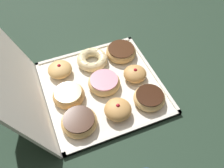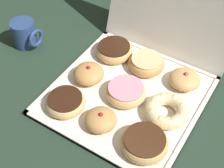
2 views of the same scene
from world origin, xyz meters
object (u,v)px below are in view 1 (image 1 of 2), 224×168
(cruller_donut_5, at_px, (92,60))
(jelly_filled_donut_3, at_px, (118,109))
(jelly_filled_donut_1, at_px, (135,74))
(donut_box, at_px, (103,87))
(pink_frosted_donut_4, at_px, (104,83))
(chocolate_frosted_donut_2, at_px, (121,52))
(chocolate_frosted_donut_6, at_px, (79,122))
(glazed_ring_donut_7, at_px, (69,95))
(chocolate_frosted_donut_0, at_px, (149,98))
(jelly_filled_donut_8, at_px, (60,69))

(cruller_donut_5, bearing_deg, jelly_filled_donut_3, -179.94)
(jelly_filled_donut_1, bearing_deg, jelly_filled_donut_3, 135.36)
(donut_box, xyz_separation_m, jelly_filled_donut_3, (-0.13, -0.01, 0.03))
(pink_frosted_donut_4, bearing_deg, jelly_filled_donut_1, -92.47)
(chocolate_frosted_donut_2, bearing_deg, chocolate_frosted_donut_6, 134.15)
(glazed_ring_donut_7, bearing_deg, chocolate_frosted_donut_0, -114.44)
(donut_box, bearing_deg, jelly_filled_donut_8, 46.00)
(chocolate_frosted_donut_6, distance_m, jelly_filled_donut_8, 0.24)
(jelly_filled_donut_1, relative_size, chocolate_frosted_donut_6, 0.72)
(chocolate_frosted_donut_0, relative_size, jelly_filled_donut_8, 1.22)
(jelly_filled_donut_1, relative_size, jelly_filled_donut_8, 0.94)
(cruller_donut_5, distance_m, glazed_ring_donut_7, 0.19)
(chocolate_frosted_donut_2, height_order, jelly_filled_donut_3, jelly_filled_donut_3)
(chocolate_frosted_donut_2, distance_m, chocolate_frosted_donut_6, 0.35)
(cruller_donut_5, bearing_deg, glazed_ring_donut_7, 134.83)
(chocolate_frosted_donut_2, bearing_deg, donut_box, 134.56)
(jelly_filled_donut_1, relative_size, cruller_donut_5, 0.71)
(cruller_donut_5, bearing_deg, jelly_filled_donut_8, 92.50)
(chocolate_frosted_donut_6, height_order, glazed_ring_donut_7, same)
(chocolate_frosted_donut_0, xyz_separation_m, glazed_ring_donut_7, (0.12, 0.25, 0.00))
(chocolate_frosted_donut_0, bearing_deg, chocolate_frosted_donut_6, 89.94)
(glazed_ring_donut_7, bearing_deg, chocolate_frosted_donut_6, -179.13)
(donut_box, distance_m, jelly_filled_donut_3, 0.13)
(chocolate_frosted_donut_2, bearing_deg, jelly_filled_donut_3, 154.35)
(cruller_donut_5, distance_m, jelly_filled_donut_8, 0.13)
(jelly_filled_donut_3, relative_size, pink_frosted_donut_4, 0.78)
(jelly_filled_donut_1, distance_m, jelly_filled_donut_8, 0.28)
(jelly_filled_donut_3, xyz_separation_m, glazed_ring_donut_7, (0.12, 0.13, -0.00))
(jelly_filled_donut_3, relative_size, glazed_ring_donut_7, 0.82)
(chocolate_frosted_donut_6, bearing_deg, chocolate_frosted_donut_0, -90.06)
(donut_box, xyz_separation_m, cruller_donut_5, (0.13, -0.01, 0.02))
(pink_frosted_donut_4, relative_size, glazed_ring_donut_7, 1.05)
(pink_frosted_donut_4, height_order, cruller_donut_5, same)
(chocolate_frosted_donut_0, bearing_deg, jelly_filled_donut_3, 92.95)
(jelly_filled_donut_1, bearing_deg, glazed_ring_donut_7, 90.11)
(jelly_filled_donut_3, bearing_deg, glazed_ring_donut_7, 47.68)
(donut_box, xyz_separation_m, glazed_ring_donut_7, (-0.01, 0.13, 0.02))
(donut_box, bearing_deg, jelly_filled_donut_3, -177.53)
(jelly_filled_donut_3, bearing_deg, jelly_filled_donut_1, -44.64)
(donut_box, distance_m, chocolate_frosted_donut_6, 0.18)
(jelly_filled_donut_1, xyz_separation_m, chocolate_frosted_donut_2, (0.13, -0.00, -0.00))
(chocolate_frosted_donut_0, height_order, jelly_filled_donut_8, jelly_filled_donut_8)
(jelly_filled_donut_1, xyz_separation_m, glazed_ring_donut_7, (-0.00, 0.25, -0.00))
(chocolate_frosted_donut_0, xyz_separation_m, jelly_filled_donut_3, (-0.01, 0.12, 0.00))
(cruller_donut_5, relative_size, chocolate_frosted_donut_6, 1.02)
(chocolate_frosted_donut_0, xyz_separation_m, cruller_donut_5, (0.25, 0.12, -0.00))
(donut_box, relative_size, pink_frosted_donut_4, 3.55)
(jelly_filled_donut_3, distance_m, chocolate_frosted_donut_6, 0.13)
(glazed_ring_donut_7, xyz_separation_m, jelly_filled_donut_8, (0.13, -0.00, 0.00))
(jelly_filled_donut_3, bearing_deg, jelly_filled_donut_8, 27.79)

